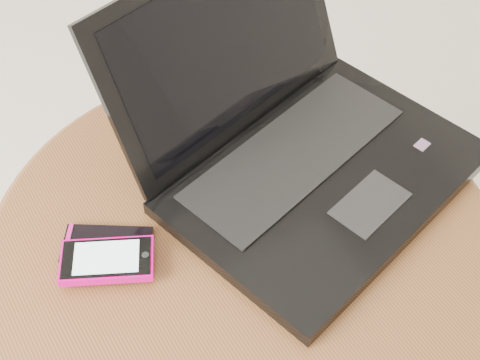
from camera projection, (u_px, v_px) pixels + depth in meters
table at (244, 285)px, 0.98m from camera, size 0.67×0.67×0.53m
laptop at (296, 141)px, 0.94m from camera, size 0.48×0.47×0.25m
phone_black at (107, 246)px, 0.88m from camera, size 0.12×0.11×0.01m
phone_pink at (107, 260)px, 0.85m from camera, size 0.13×0.11×0.01m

